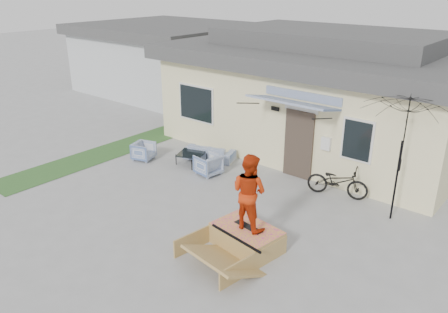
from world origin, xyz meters
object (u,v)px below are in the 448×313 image
Objects in this scene: armchair_right at (208,164)px; skater at (249,191)px; loveseat at (209,150)px; skate_ramp at (247,238)px; bicycle at (338,178)px; armchair_left at (144,150)px; skateboard at (248,226)px; coffee_table at (191,158)px; patio_umbrella at (400,155)px.

skater is (3.39, -2.43, 1.06)m from armchair_right.
loveseat is 0.87× the size of skate_ramp.
skate_ramp is at bearing 159.32° from bicycle.
armchair_left reaches higher than skate_ramp.
skateboard is (4.21, -3.40, 0.18)m from loveseat.
loveseat is at bearing -37.00° from skater.
skater reaches higher than loveseat.
patio_umbrella is at bearing 5.95° from coffee_table.
coffee_table is (1.51, 0.74, -0.14)m from armchair_left.
armchair_right is 0.36× the size of skate_ramp.
loveseat is 5.44m from skate_ramp.
armchair_left is at bearing -169.91° from patio_umbrella.
armchair_left is 0.39× the size of bicycle.
skate_ramp is 1.14× the size of skater.
patio_umbrella is 3.92m from skater.
armchair_left is 6.27m from skater.
armchair_left is 8.13m from patio_umbrella.
skater is at bearing 0.00° from skateboard.
patio_umbrella is (1.65, -0.28, 1.21)m from bicycle.
skate_ramp is (-2.03, -3.39, -1.50)m from patio_umbrella.
patio_umbrella is at bearing 66.90° from skateboard.
loveseat is 2.41× the size of armchair_right.
bicycle is (4.72, 0.94, 0.34)m from coffee_table.
bicycle reaches higher than armchair_right.
loveseat is 6.38m from patio_umbrella.
armchair_right is 0.42× the size of bicycle.
patio_umbrella is 4.10m from skateboard.
patio_umbrella reaches higher than loveseat.
bicycle reaches higher than coffee_table.
patio_umbrella is at bearing -97.57° from armchair_left.
skater is at bearing -31.63° from coffee_table.
skate_ramp is (5.85, -1.99, -0.09)m from armchair_left.
patio_umbrella is at bearing 161.25° from loveseat.
armchair_right reaches higher than loveseat.
skateboard is at bearing 159.35° from bicycle.
armchair_left is at bearing -70.83° from armchair_right.
patio_umbrella is 3.33× the size of skateboard.
skate_ramp is 0.28m from skateboard.
skater is (5.86, -1.94, 1.08)m from armchair_left.
armchair_left is at bearing 90.26° from bicycle.
bicycle reaches higher than armchair_left.
skater is (4.35, -2.68, 1.21)m from coffee_table.
loveseat reaches higher than coffee_table.
bicycle is 2.06m from patio_umbrella.
armchair_left is 6.18m from skate_ramp.
coffee_table is at bearing 156.37° from skateboard.
skateboard is at bearing 122.81° from loveseat.
loveseat is 2.57× the size of armchair_left.
loveseat is at bearing 149.06° from skateboard.
skateboard is 0.89m from skater.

